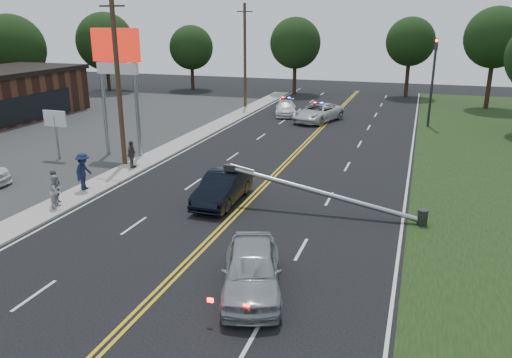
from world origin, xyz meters
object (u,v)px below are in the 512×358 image
(utility_pole_mid, at_px, (118,81))
(waiting_sedan, at_px, (252,269))
(bystander_d, at_px, (132,154))
(pylon_sign, at_px, (117,62))
(utility_pole_far, at_px, (245,56))
(small_sign, at_px, (55,123))
(crashed_sedan, at_px, (223,188))
(bystander_c, at_px, (83,171))
(fallen_streetlight, at_px, (333,195))
(emergency_b, at_px, (286,108))
(emergency_a, at_px, (318,113))
(traffic_signal, at_px, (433,75))
(bystander_a, at_px, (56,187))
(bystander_b, at_px, (56,191))

(utility_pole_mid, height_order, waiting_sedan, utility_pole_mid)
(bystander_d, bearing_deg, pylon_sign, 32.37)
(utility_pole_mid, relative_size, bystander_d, 6.14)
(utility_pole_far, distance_m, bystander_d, 23.02)
(small_sign, relative_size, crashed_sedan, 0.67)
(utility_pole_mid, distance_m, bystander_c, 6.32)
(utility_pole_mid, xyz_separation_m, utility_pole_far, (0.00, 22.00, 0.00))
(small_sign, relative_size, fallen_streetlight, 0.33)
(small_sign, bearing_deg, pylon_sign, 29.74)
(pylon_sign, relative_size, emergency_b, 1.78)
(utility_pole_mid, xyz_separation_m, waiting_sedan, (12.08, -11.54, -4.29))
(emergency_a, relative_size, emergency_b, 1.24)
(fallen_streetlight, relative_size, utility_pole_far, 0.94)
(small_sign, bearing_deg, bystander_d, -6.21)
(waiting_sedan, bearing_deg, small_sign, 128.00)
(traffic_signal, height_order, bystander_a, traffic_signal)
(small_sign, xyz_separation_m, traffic_signal, (22.30, 18.00, 1.87))
(bystander_a, distance_m, bystander_d, 6.31)
(traffic_signal, bearing_deg, waiting_sedan, -100.40)
(emergency_b, distance_m, bystander_a, 26.51)
(emergency_a, height_order, bystander_c, bystander_c)
(fallen_streetlight, distance_m, utility_pole_mid, 14.58)
(fallen_streetlight, xyz_separation_m, bystander_a, (-12.70, -2.93, 0.01))
(small_sign, height_order, utility_pole_mid, utility_pole_mid)
(small_sign, distance_m, utility_pole_mid, 5.53)
(utility_pole_far, bearing_deg, bystander_a, -88.64)
(pylon_sign, bearing_deg, small_sign, -150.26)
(traffic_signal, xyz_separation_m, bystander_c, (-16.78, -22.84, -3.12))
(utility_pole_mid, distance_m, bystander_b, 8.56)
(utility_pole_far, bearing_deg, traffic_signal, -12.89)
(emergency_b, bearing_deg, waiting_sedan, -91.93)
(crashed_sedan, distance_m, bystander_a, 7.90)
(waiting_sedan, bearing_deg, traffic_signal, 61.97)
(bystander_b, distance_m, bystander_c, 2.57)
(utility_pole_far, height_order, bystander_c, utility_pole_far)
(utility_pole_mid, height_order, bystander_a, utility_pole_mid)
(bystander_d, bearing_deg, waiting_sedan, -142.14)
(emergency_a, distance_m, bystander_d, 19.36)
(pylon_sign, height_order, small_sign, pylon_sign)
(emergency_a, bearing_deg, crashed_sedan, -72.92)
(small_sign, relative_size, bystander_a, 1.92)
(small_sign, bearing_deg, utility_pole_far, 77.69)
(small_sign, xyz_separation_m, fallen_streetlight, (18.19, -4.00, -1.41))
(utility_pole_mid, bearing_deg, bystander_c, -81.54)
(traffic_signal, bearing_deg, pylon_sign, -139.61)
(waiting_sedan, xyz_separation_m, bystander_c, (-11.36, 6.70, 0.29))
(crashed_sedan, bearing_deg, emergency_a, 88.36)
(utility_pole_mid, xyz_separation_m, emergency_b, (4.96, 19.23, -4.43))
(pylon_sign, relative_size, bystander_c, 4.13)
(bystander_c, bearing_deg, utility_pole_far, -5.27)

